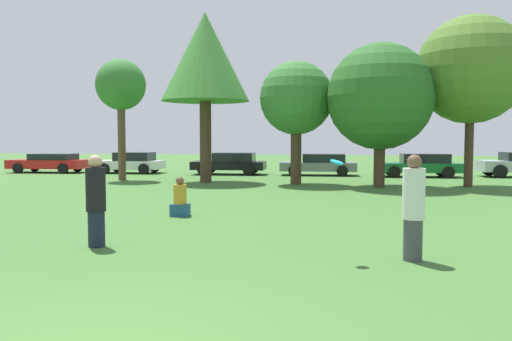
{
  "coord_description": "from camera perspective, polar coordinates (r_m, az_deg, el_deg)",
  "views": [
    {
      "loc": [
        2.32,
        -3.92,
        2.03
      ],
      "look_at": [
        0.7,
        5.96,
        1.4
      ],
      "focal_mm": 35.36,
      "sensor_mm": 36.0,
      "label": 1
    }
  ],
  "objects": [
    {
      "name": "bystander_sitting",
      "position": [
        13.39,
        -8.59,
        -3.32
      ],
      "size": [
        0.46,
        0.38,
        1.04
      ],
      "color": "navy",
      "rests_on": "ground"
    },
    {
      "name": "parked_car_grey",
      "position": [
        28.24,
        7.23,
        0.72
      ],
      "size": [
        4.24,
        2.02,
        1.19
      ],
      "rotation": [
        0.0,
        0.0,
        3.18
      ],
      "color": "slate",
      "rests_on": "ground"
    },
    {
      "name": "tree_4",
      "position": [
        23.17,
        23.14,
        10.4
      ],
      "size": [
        4.49,
        4.49,
        7.14
      ],
      "color": "#473323",
      "rests_on": "ground"
    },
    {
      "name": "parked_car_black",
      "position": [
        28.73,
        -2.89,
        0.87
      ],
      "size": [
        4.19,
        2.15,
        1.24
      ],
      "rotation": [
        0.0,
        0.0,
        3.18
      ],
      "color": "black",
      "rests_on": "ground"
    },
    {
      "name": "tree_1",
      "position": [
        23.86,
        -5.78,
        12.55
      ],
      "size": [
        4.08,
        4.08,
        7.85
      ],
      "color": "#473323",
      "rests_on": "ground"
    },
    {
      "name": "parked_car_green",
      "position": [
        28.22,
        18.08,
        0.62
      ],
      "size": [
        4.42,
        2.01,
        1.24
      ],
      "rotation": [
        0.0,
        0.0,
        3.18
      ],
      "color": "#196633",
      "rests_on": "ground"
    },
    {
      "name": "parked_car_red",
      "position": [
        32.75,
        -22.32,
        0.85
      ],
      "size": [
        4.6,
        2.07,
        1.14
      ],
      "rotation": [
        0.0,
        0.0,
        3.18
      ],
      "color": "red",
      "rests_on": "ground"
    },
    {
      "name": "frisbee",
      "position": [
        8.48,
        9.11,
        0.93
      ],
      "size": [
        0.23,
        0.22,
        0.12
      ],
      "color": "#19B2D8"
    },
    {
      "name": "parked_car_white",
      "position": [
        30.71,
        -13.91,
        0.91
      ],
      "size": [
        3.87,
        2.17,
        1.24
      ],
      "rotation": [
        0.0,
        0.0,
        3.18
      ],
      "color": "silver",
      "rests_on": "ground"
    },
    {
      "name": "tree_0",
      "position": [
        25.71,
        -15.04,
        9.13
      ],
      "size": [
        2.41,
        2.41,
        5.89
      ],
      "color": "brown",
      "rests_on": "ground"
    },
    {
      "name": "person_catcher",
      "position": [
        8.77,
        17.38,
        -4.02
      ],
      "size": [
        0.37,
        0.37,
        1.77
      ],
      "rotation": [
        0.0,
        0.0,
        3.11
      ],
      "color": "#3F3F47",
      "rests_on": "ground"
    },
    {
      "name": "tree_3",
      "position": [
        21.87,
        13.88,
        8.08
      ],
      "size": [
        4.45,
        4.45,
        6.01
      ],
      "color": "#473323",
      "rests_on": "ground"
    },
    {
      "name": "person_thrower",
      "position": [
        9.91,
        -17.65,
        -3.27
      ],
      "size": [
        0.37,
        0.37,
        1.73
      ],
      "rotation": [
        0.0,
        0.0,
        -0.03
      ],
      "color": "#191E33",
      "rests_on": "ground"
    },
    {
      "name": "tree_2",
      "position": [
        22.62,
        4.57,
        8.06
      ],
      "size": [
        3.26,
        3.26,
        5.46
      ],
      "color": "#473323",
      "rests_on": "ground"
    }
  ]
}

